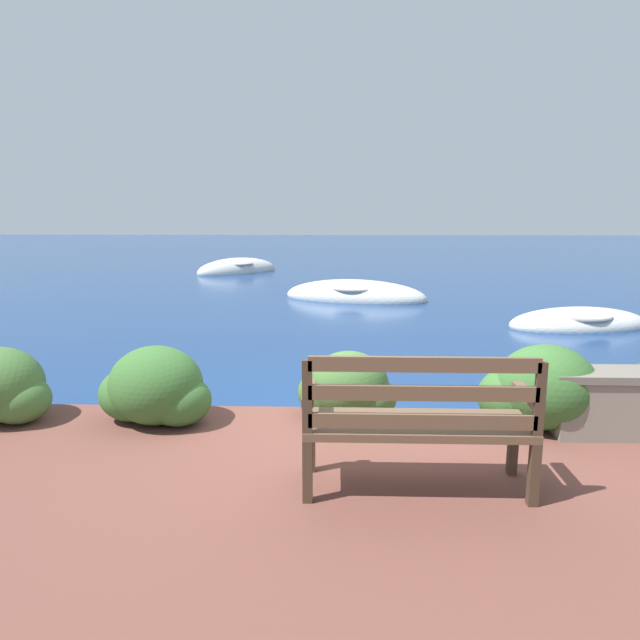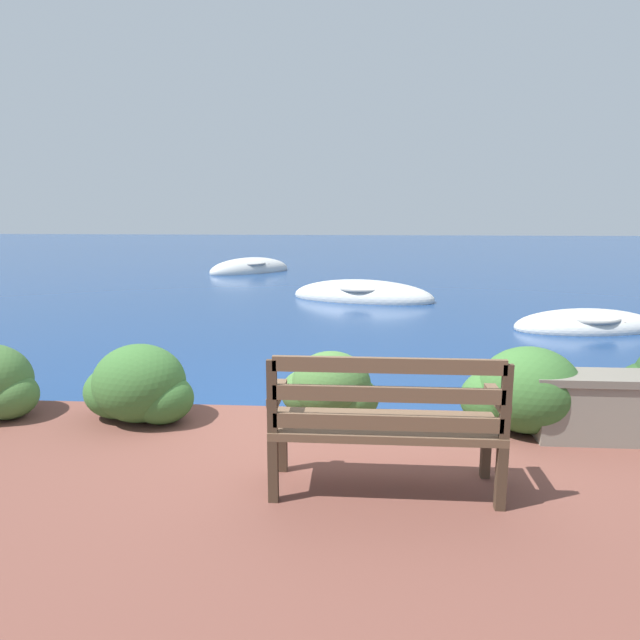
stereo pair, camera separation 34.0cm
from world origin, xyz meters
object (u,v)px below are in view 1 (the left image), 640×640
object	(u,v)px
park_bench	(418,419)
rowboat_mid	(355,296)
rowboat_nearest	(578,324)
rowboat_far	(237,271)

from	to	relation	value
park_bench	rowboat_mid	xyz separation A→B (m)	(-0.12, 9.27, -0.64)
rowboat_mid	park_bench	bearing A→B (deg)	105.39
rowboat_mid	rowboat_nearest	bearing A→B (deg)	156.41
rowboat_nearest	rowboat_mid	size ratio (longest dim) A/B	0.76
rowboat_nearest	rowboat_far	xyz separation A→B (m)	(-7.33, 8.29, 0.02)
park_bench	rowboat_far	bearing A→B (deg)	103.45
park_bench	rowboat_far	xyz separation A→B (m)	(-3.71, 14.61, -0.63)
park_bench	rowboat_mid	size ratio (longest dim) A/B	0.42
park_bench	rowboat_nearest	distance (m)	7.31
park_bench	rowboat_mid	distance (m)	9.29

